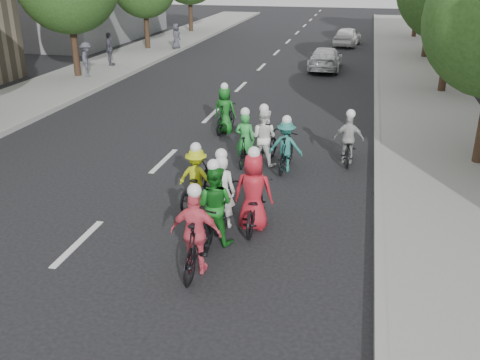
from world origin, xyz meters
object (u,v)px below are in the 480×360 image
(follow_car_trail, at_px, (348,36))
(spectator_1, at_px, (110,49))
(cyclist_5, at_px, (245,145))
(cyclist_1, at_px, (215,210))
(cyclist_3, at_px, (197,239))
(follow_car_lead, at_px, (325,59))
(cyclist_4, at_px, (254,200))
(cyclist_8, at_px, (348,144))
(cyclist_9, at_px, (225,114))
(cyclist_0, at_px, (223,201))
(cyclist_6, at_px, (264,143))
(cyclist_7, at_px, (286,149))
(spectator_0, at_px, (87,59))
(cyclist_2, at_px, (198,181))
(spectator_2, at_px, (176,36))

(follow_car_trail, height_order, spectator_1, spectator_1)
(cyclist_5, bearing_deg, follow_car_trail, -93.44)
(spectator_1, bearing_deg, cyclist_1, -167.69)
(cyclist_3, bearing_deg, follow_car_lead, -92.80)
(cyclist_5, relative_size, follow_car_lead, 0.42)
(cyclist_4, relative_size, cyclist_8, 1.10)
(cyclist_8, bearing_deg, cyclist_9, -27.53)
(cyclist_0, height_order, cyclist_6, cyclist_0)
(cyclist_1, relative_size, cyclist_3, 0.98)
(cyclist_7, relative_size, spectator_0, 1.04)
(cyclist_6, height_order, spectator_0, spectator_0)
(cyclist_8, relative_size, follow_car_trail, 0.47)
(cyclist_7, xyz_separation_m, cyclist_8, (1.65, 1.04, -0.07))
(cyclist_4, relative_size, cyclist_6, 1.00)
(cyclist_6, bearing_deg, cyclist_3, 100.33)
(cyclist_0, height_order, follow_car_trail, cyclist_0)
(cyclist_7, bearing_deg, follow_car_lead, -85.31)
(cyclist_2, xyz_separation_m, cyclist_7, (1.70, 2.68, 0.03))
(cyclist_9, relative_size, follow_car_trail, 0.47)
(spectator_0, bearing_deg, cyclist_3, -166.39)
(cyclist_6, xyz_separation_m, cyclist_9, (-1.83, 2.68, 0.00))
(cyclist_5, bearing_deg, follow_car_lead, -93.12)
(cyclist_1, bearing_deg, cyclist_3, 96.40)
(cyclist_8, xyz_separation_m, spectator_2, (-11.50, 17.98, 0.38))
(cyclist_0, bearing_deg, follow_car_trail, -94.26)
(cyclist_4, relative_size, spectator_2, 1.21)
(cyclist_7, relative_size, spectator_2, 1.11)
(cyclist_0, distance_m, cyclist_2, 1.24)
(cyclist_0, bearing_deg, cyclist_9, -77.11)
(cyclist_5, xyz_separation_m, spectator_1, (-10.20, 12.59, 0.43))
(cyclist_2, bearing_deg, cyclist_8, -124.43)
(spectator_0, relative_size, spectator_2, 1.06)
(cyclist_5, bearing_deg, cyclist_1, 95.48)
(cyclist_8, bearing_deg, cyclist_1, 63.30)
(cyclist_0, distance_m, cyclist_6, 3.94)
(cyclist_5, xyz_separation_m, spectator_0, (-9.97, 9.63, 0.39))
(cyclist_2, bearing_deg, spectator_1, -50.38)
(cyclist_6, bearing_deg, cyclist_7, 165.14)
(cyclist_2, bearing_deg, follow_car_lead, -87.50)
(cyclist_3, xyz_separation_m, spectator_2, (-9.02, 24.52, 0.26))
(cyclist_3, relative_size, follow_car_trail, 0.51)
(cyclist_1, bearing_deg, spectator_0, -46.86)
(cyclist_5, height_order, spectator_0, spectator_0)
(cyclist_2, distance_m, cyclist_3, 2.96)
(follow_car_trail, bearing_deg, cyclist_7, 96.69)
(cyclist_1, height_order, follow_car_lead, cyclist_1)
(cyclist_7, bearing_deg, spectator_0, -37.17)
(follow_car_lead, bearing_deg, cyclist_6, 87.70)
(cyclist_7, height_order, spectator_1, spectator_1)
(cyclist_3, bearing_deg, spectator_1, -60.88)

